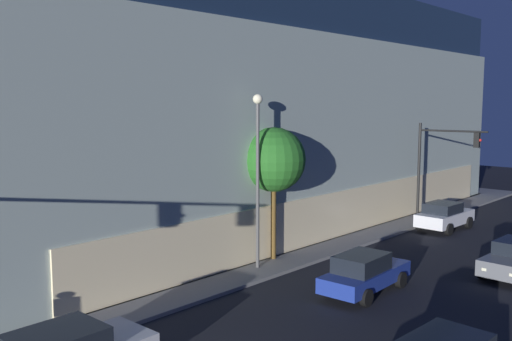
# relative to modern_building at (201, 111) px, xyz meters

# --- Properties ---
(modern_building) EXTENTS (40.08, 24.73, 14.29)m
(modern_building) POSITION_rel_modern_building_xyz_m (0.00, 0.00, 0.00)
(modern_building) COLOR #4C4C51
(modern_building) RESTS_ON ground
(traffic_light_far_corner) EXTENTS (0.52, 4.26, 6.21)m
(traffic_light_far_corner) POSITION_rel_modern_building_xyz_m (6.90, -14.50, -2.79)
(traffic_light_far_corner) COLOR black
(traffic_light_far_corner) RESTS_ON sidewalk_corner
(street_lamp_sidewalk) EXTENTS (0.44, 0.44, 7.85)m
(street_lamp_sidewalk) POSITION_rel_modern_building_xyz_m (-8.27, -12.88, -1.98)
(street_lamp_sidewalk) COLOR #4C4C4C
(street_lamp_sidewalk) RESTS_ON sidewalk_corner
(sidewalk_tree) EXTENTS (3.06, 3.06, 6.34)m
(sidewalk_tree) POSITION_rel_modern_building_xyz_m (-6.67, -12.45, -2.14)
(sidewalk_tree) COLOR brown
(sidewalk_tree) RESTS_ON sidewalk_corner
(car_blue) EXTENTS (4.67, 2.08, 1.62)m
(car_blue) POSITION_rel_modern_building_xyz_m (-7.62, -18.09, -6.25)
(car_blue) COLOR navy
(car_blue) RESTS_ON ground
(car_white) EXTENTS (4.34, 2.19, 1.67)m
(car_white) POSITION_rel_modern_building_xyz_m (5.57, -15.54, -6.21)
(car_white) COLOR silver
(car_white) RESTS_ON ground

